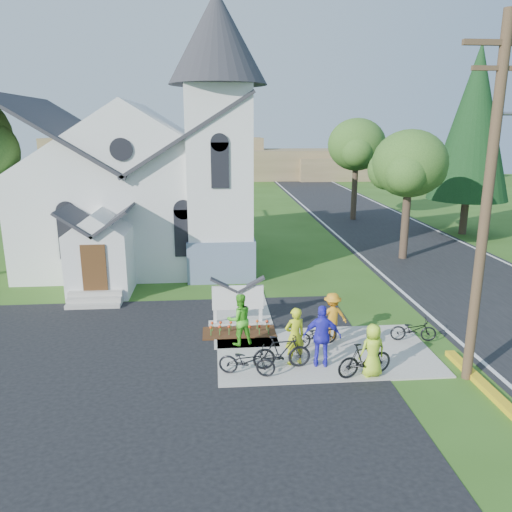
{
  "coord_description": "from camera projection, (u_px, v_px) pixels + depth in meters",
  "views": [
    {
      "loc": [
        -2.02,
        -14.23,
        7.2
      ],
      "look_at": [
        -0.37,
        5.0,
        2.15
      ],
      "focal_mm": 35.0,
      "sensor_mm": 36.0,
      "label": 1
    }
  ],
  "objects": [
    {
      "name": "ground",
      "position": [
        281.0,
        362.0,
        15.71
      ],
      "size": [
        120.0,
        120.0,
        0.0
      ],
      "primitive_type": "plane",
      "color": "#315618",
      "rests_on": "ground"
    },
    {
      "name": "parking_lot",
      "position": [
        29.0,
        406.0,
        13.2
      ],
      "size": [
        20.0,
        16.0,
        0.02
      ],
      "primitive_type": "cube",
      "color": "black",
      "rests_on": "ground"
    },
    {
      "name": "road",
      "position": [
        408.0,
        245.0,
        30.99
      ],
      "size": [
        8.0,
        90.0,
        0.02
      ],
      "primitive_type": "cube",
      "color": "black",
      "rests_on": "ground"
    },
    {
      "name": "sidewalk",
      "position": [
        325.0,
        352.0,
        16.31
      ],
      "size": [
        7.0,
        4.0,
        0.05
      ],
      "primitive_type": "cube",
      "color": "#A4A094",
      "rests_on": "ground"
    },
    {
      "name": "church",
      "position": [
        146.0,
        165.0,
        25.96
      ],
      "size": [
        12.35,
        12.0,
        13.0
      ],
      "color": "white",
      "rests_on": "ground"
    },
    {
      "name": "church_sign",
      "position": [
        238.0,
        298.0,
        18.43
      ],
      "size": [
        2.2,
        0.4,
        1.7
      ],
      "color": "#A4A094",
      "rests_on": "ground"
    },
    {
      "name": "flower_bed",
      "position": [
        239.0,
        333.0,
        17.82
      ],
      "size": [
        2.6,
        1.1,
        0.07
      ],
      "primitive_type": "cube",
      "color": "#3D2510",
      "rests_on": "ground"
    },
    {
      "name": "utility_pole",
      "position": [
        490.0,
        195.0,
        13.34
      ],
      "size": [
        3.45,
        0.28,
        10.0
      ],
      "color": "#483424",
      "rests_on": "ground"
    },
    {
      "name": "tree_road_near",
      "position": [
        410.0,
        164.0,
        26.66
      ],
      "size": [
        4.0,
        4.0,
        7.05
      ],
      "color": "#3C2920",
      "rests_on": "ground"
    },
    {
      "name": "tree_road_mid",
      "position": [
        357.0,
        145.0,
        38.13
      ],
      "size": [
        4.4,
        4.4,
        7.8
      ],
      "color": "#3C2920",
      "rests_on": "ground"
    },
    {
      "name": "conifer",
      "position": [
        474.0,
        123.0,
        32.43
      ],
      "size": [
        5.2,
        5.2,
        12.4
      ],
      "color": "#3C2920",
      "rests_on": "ground"
    },
    {
      "name": "distant_hills",
      "position": [
        251.0,
        163.0,
        69.74
      ],
      "size": [
        61.0,
        10.0,
        5.6
      ],
      "color": "brown",
      "rests_on": "ground"
    },
    {
      "name": "cyclist_0",
      "position": [
        295.0,
        336.0,
        15.25
      ],
      "size": [
        0.77,
        0.62,
        1.84
      ],
      "primitive_type": "imported",
      "rotation": [
        0.0,
        0.0,
        3.44
      ],
      "color": "#C8DA19",
      "rests_on": "sidewalk"
    },
    {
      "name": "bike_0",
      "position": [
        247.0,
        361.0,
        14.67
      ],
      "size": [
        1.8,
        1.02,
        0.89
      ],
      "primitive_type": "imported",
      "rotation": [
        0.0,
        0.0,
        1.31
      ],
      "color": "black",
      "rests_on": "sidewalk"
    },
    {
      "name": "cyclist_1",
      "position": [
        239.0,
        319.0,
        16.65
      ],
      "size": [
        1.02,
        0.9,
        1.78
      ],
      "primitive_type": "imported",
      "rotation": [
        0.0,
        0.0,
        3.44
      ],
      "color": "green",
      "rests_on": "sidewalk"
    },
    {
      "name": "bike_1",
      "position": [
        282.0,
        352.0,
        15.04
      ],
      "size": [
        1.81,
        0.63,
        1.07
      ],
      "primitive_type": "imported",
      "rotation": [
        0.0,
        0.0,
        1.64
      ],
      "color": "black",
      "rests_on": "sidewalk"
    },
    {
      "name": "cyclist_2",
      "position": [
        322.0,
        336.0,
        15.1
      ],
      "size": [
        1.21,
        0.67,
        1.95
      ],
      "primitive_type": "imported",
      "rotation": [
        0.0,
        0.0,
        2.96
      ],
      "color": "#302BD8",
      "rests_on": "sidewalk"
    },
    {
      "name": "bike_2",
      "position": [
        317.0,
        334.0,
        16.63
      ],
      "size": [
        1.67,
        1.07,
        0.83
      ],
      "primitive_type": "imported",
      "rotation": [
        0.0,
        0.0,
        1.93
      ],
      "color": "black",
      "rests_on": "sidewalk"
    },
    {
      "name": "cyclist_3",
      "position": [
        332.0,
        316.0,
        17.07
      ],
      "size": [
        1.14,
        0.73,
        1.66
      ],
      "primitive_type": "imported",
      "rotation": [
        0.0,
        0.0,
        3.25
      ],
      "color": "orange",
      "rests_on": "sidewalk"
    },
    {
      "name": "bike_3",
      "position": [
        365.0,
        359.0,
        14.59
      ],
      "size": [
        1.83,
        0.92,
        1.06
      ],
      "primitive_type": "imported",
      "rotation": [
        0.0,
        0.0,
        1.82
      ],
      "color": "black",
      "rests_on": "sidewalk"
    },
    {
      "name": "cyclist_4",
      "position": [
        373.0,
        350.0,
        14.54
      ],
      "size": [
        0.87,
        0.65,
        1.61
      ],
      "primitive_type": "imported",
      "rotation": [
        0.0,
        0.0,
        3.34
      ],
      "color": "#BAE82B",
      "rests_on": "sidewalk"
    },
    {
      "name": "bike_4",
      "position": [
        413.0,
        329.0,
        17.03
      ],
      "size": [
        1.61,
        0.77,
        0.81
      ],
      "primitive_type": "imported",
      "rotation": [
        0.0,
        0.0,
        1.42
      ],
      "color": "black",
      "rests_on": "sidewalk"
    }
  ]
}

